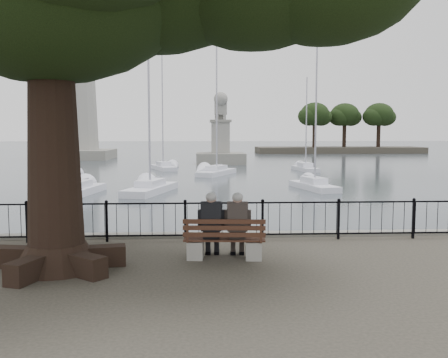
{
  "coord_description": "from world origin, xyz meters",
  "views": [
    {
      "loc": [
        -0.65,
        -10.2,
        2.8
      ],
      "look_at": [
        0.0,
        2.5,
        1.6
      ],
      "focal_mm": 40.0,
      "sensor_mm": 36.0,
      "label": 1
    }
  ],
  "objects": [
    {
      "name": "sailboat_h",
      "position": [
        -4.23,
        40.61,
        -0.65
      ],
      "size": [
        3.08,
        5.44,
        11.95
      ],
      "color": "white",
      "rests_on": "ground"
    },
    {
      "name": "sailboat_a",
      "position": [
        -8.08,
        20.13,
        -0.67
      ],
      "size": [
        2.65,
        6.31,
        12.12
      ],
      "color": "white",
      "rests_on": "ground"
    },
    {
      "name": "far_shore",
      "position": [
        25.54,
        79.46,
        3.0
      ],
      "size": [
        30.0,
        8.6,
        9.18
      ],
      "color": "#312E28",
      "rests_on": "ground"
    },
    {
      "name": "bench",
      "position": [
        -0.09,
        0.58,
        0.33
      ],
      "size": [
        1.82,
        0.67,
        0.94
      ],
      "color": "gray",
      "rests_on": "ground"
    },
    {
      "name": "sailboat_d",
      "position": [
        7.01,
        22.47,
        -0.7
      ],
      "size": [
        2.51,
        5.39,
        9.61
      ],
      "color": "white",
      "rests_on": "ground"
    },
    {
      "name": "lion_monument",
      "position": [
        2.0,
        49.94,
        1.15
      ],
      "size": [
        5.81,
        5.81,
        8.62
      ],
      "color": "slate",
      "rests_on": "ground"
    },
    {
      "name": "sailboat_b",
      "position": [
        -3.66,
        21.05,
        -0.64
      ],
      "size": [
        3.19,
        6.2,
        13.07
      ],
      "color": "white",
      "rests_on": "ground"
    },
    {
      "name": "person_left",
      "position": [
        -0.37,
        0.7,
        0.69
      ],
      "size": [
        0.45,
        0.76,
        1.49
      ],
      "color": "black",
      "rests_on": "ground"
    },
    {
      "name": "lighthouse",
      "position": [
        -18.0,
        62.0,
        11.69
      ],
      "size": [
        9.84,
        9.84,
        30.16
      ],
      "color": "slate",
      "rests_on": "ground"
    },
    {
      "name": "sailboat_f",
      "position": [
        0.96,
        34.04,
        -0.67
      ],
      "size": [
        3.88,
        5.98,
        11.63
      ],
      "color": "white",
      "rests_on": "ground"
    },
    {
      "name": "sailboat_e",
      "position": [
        -11.83,
        29.28,
        -0.62
      ],
      "size": [
        2.59,
        5.91,
        13.37
      ],
      "color": "white",
      "rests_on": "ground"
    },
    {
      "name": "person_right",
      "position": [
        0.2,
        0.66,
        0.69
      ],
      "size": [
        0.45,
        0.76,
        1.49
      ],
      "color": "#292421",
      "rests_on": "ground"
    },
    {
      "name": "sailboat_g",
      "position": [
        9.86,
        38.41,
        -0.71
      ],
      "size": [
        1.93,
        5.15,
        9.3
      ],
      "color": "white",
      "rests_on": "ground"
    },
    {
      "name": "railing",
      "position": [
        0.0,
        2.5,
        0.56
      ],
      "size": [
        22.06,
        0.06,
        1.0
      ],
      "color": "black",
      "rests_on": "ground"
    },
    {
      "name": "harbor",
      "position": [
        0.0,
        3.0,
        -0.5
      ],
      "size": [
        260.0,
        260.0,
        1.2
      ],
      "color": "slate",
      "rests_on": "ground"
    }
  ]
}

